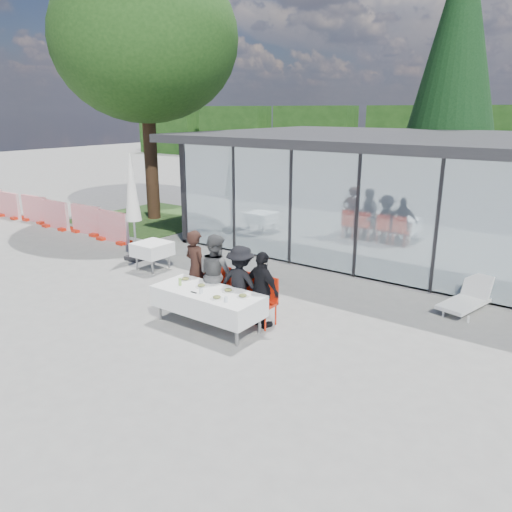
{
  "coord_description": "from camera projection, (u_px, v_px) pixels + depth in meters",
  "views": [
    {
      "loc": [
        6.15,
        -7.19,
        4.15
      ],
      "look_at": [
        -0.0,
        1.2,
        1.08
      ],
      "focal_mm": 35.0,
      "sensor_mm": 36.0,
      "label": 1
    }
  ],
  "objects": [
    {
      "name": "diner_chair_a",
      "position": [
        200.0,
        282.0,
        10.86
      ],
      "size": [
        0.44,
        0.44,
        0.97
      ],
      "color": "red",
      "rests_on": "ground"
    },
    {
      "name": "treeline",
      "position": [
        475.0,
        140.0,
        32.39
      ],
      "size": [
        62.5,
        2.0,
        4.4
      ],
      "color": "#173711",
      "rests_on": "ground"
    },
    {
      "name": "lounger",
      "position": [
        468.0,
        298.0,
        10.69
      ],
      "size": [
        0.89,
        1.43,
        0.72
      ],
      "color": "silver",
      "rests_on": "ground"
    },
    {
      "name": "conifer_tree",
      "position": [
        457.0,
        57.0,
        18.29
      ],
      "size": [
        4.0,
        4.0,
        10.5
      ],
      "color": "#382316",
      "rests_on": "ground"
    },
    {
      "name": "diner_chair_d",
      "position": [
        266.0,
        299.0,
        9.87
      ],
      "size": [
        0.44,
        0.44,
        0.97
      ],
      "color": "red",
      "rests_on": "ground"
    },
    {
      "name": "ground",
      "position": [
        222.0,
        320.0,
        10.22
      ],
      "size": [
        90.0,
        90.0,
        0.0
      ],
      "primitive_type": "plane",
      "color": "gray",
      "rests_on": "ground"
    },
    {
      "name": "diner_b",
      "position": [
        216.0,
        274.0,
        10.36
      ],
      "size": [
        0.99,
        0.99,
        1.71
      ],
      "primitive_type": "imported",
      "rotation": [
        0.0,
        0.0,
        2.92
      ],
      "color": "#535353",
      "rests_on": "ground"
    },
    {
      "name": "dining_table",
      "position": [
        208.0,
        301.0,
        9.78
      ],
      "size": [
        2.26,
        0.96,
        0.75
      ],
      "color": "white",
      "rests_on": "ground"
    },
    {
      "name": "grass_patch",
      "position": [
        154.0,
        218.0,
        19.68
      ],
      "size": [
        5.0,
        5.0,
        0.02
      ],
      "primitive_type": "cube",
      "color": "#385926",
      "rests_on": "ground"
    },
    {
      "name": "juice_bottle",
      "position": [
        180.0,
        282.0,
        9.99
      ],
      "size": [
        0.06,
        0.06,
        0.15
      ],
      "primitive_type": "cylinder",
      "color": "#8AC150",
      "rests_on": "dining_table"
    },
    {
      "name": "construction_barriers",
      "position": [
        33.0,
        211.0,
        18.91
      ],
      "size": [
        11.0,
        0.6,
        1.0
      ],
      "color": "red",
      "rests_on": "ground"
    },
    {
      "name": "plate_b",
      "position": [
        201.0,
        286.0,
        9.91
      ],
      "size": [
        0.24,
        0.24,
        0.07
      ],
      "color": "white",
      "rests_on": "dining_table"
    },
    {
      "name": "spare_table_left",
      "position": [
        152.0,
        249.0,
        13.31
      ],
      "size": [
        0.86,
        0.86,
        0.74
      ],
      "color": "white",
      "rests_on": "ground"
    },
    {
      "name": "drinking_glasses",
      "position": [
        213.0,
        295.0,
        9.35
      ],
      "size": [
        0.75,
        0.14,
        0.1
      ],
      "color": "silver",
      "rests_on": "dining_table"
    },
    {
      "name": "diner_chair_c",
      "position": [
        245.0,
        293.0,
        10.17
      ],
      "size": [
        0.44,
        0.44,
        0.97
      ],
      "color": "red",
      "rests_on": "ground"
    },
    {
      "name": "plate_extra",
      "position": [
        217.0,
        298.0,
        9.29
      ],
      "size": [
        0.24,
        0.24,
        0.07
      ],
      "color": "white",
      "rests_on": "dining_table"
    },
    {
      "name": "plate_a",
      "position": [
        185.0,
        279.0,
        10.29
      ],
      "size": [
        0.24,
        0.24,
        0.07
      ],
      "color": "white",
      "rests_on": "dining_table"
    },
    {
      "name": "plate_d",
      "position": [
        243.0,
        296.0,
        9.37
      ],
      "size": [
        0.24,
        0.24,
        0.07
      ],
      "color": "white",
      "rests_on": "dining_table"
    },
    {
      "name": "market_umbrella",
      "position": [
        132.0,
        194.0,
        13.77
      ],
      "size": [
        0.5,
        0.5,
        3.0
      ],
      "color": "black",
      "rests_on": "ground"
    },
    {
      "name": "pavilion",
      "position": [
        449.0,
        179.0,
        14.79
      ],
      "size": [
        14.8,
        8.8,
        3.44
      ],
      "color": "gray",
      "rests_on": "ground"
    },
    {
      "name": "diner_a",
      "position": [
        196.0,
        269.0,
        10.68
      ],
      "size": [
        0.73,
        0.73,
        1.71
      ],
      "primitive_type": "imported",
      "rotation": [
        0.0,
        0.0,
        2.96
      ],
      "color": "#321C16",
      "rests_on": "ground"
    },
    {
      "name": "diner_chair_b",
      "position": [
        220.0,
        287.0,
        10.54
      ],
      "size": [
        0.44,
        0.44,
        0.97
      ],
      "color": "red",
      "rests_on": "ground"
    },
    {
      "name": "deciduous_tree",
      "position": [
        144.0,
        41.0,
        17.84
      ],
      "size": [
        7.04,
        6.4,
        9.38
      ],
      "color": "#382316",
      "rests_on": "ground"
    },
    {
      "name": "diner_c",
      "position": [
        241.0,
        284.0,
        10.01
      ],
      "size": [
        1.1,
        1.1,
        1.57
      ],
      "primitive_type": "imported",
      "rotation": [
        0.0,
        0.0,
        3.23
      ],
      "color": "black",
      "rests_on": "ground"
    },
    {
      "name": "folded_eyeglasses",
      "position": [
        194.0,
        292.0,
        9.61
      ],
      "size": [
        0.14,
        0.03,
        0.01
      ],
      "primitive_type": "cube",
      "color": "black",
      "rests_on": "dining_table"
    },
    {
      "name": "plate_c",
      "position": [
        228.0,
        290.0,
        9.66
      ],
      "size": [
        0.24,
        0.24,
        0.07
      ],
      "color": "white",
      "rests_on": "dining_table"
    },
    {
      "name": "diner_d",
      "position": [
        262.0,
        290.0,
        9.71
      ],
      "size": [
        1.09,
        1.09,
        1.54
      ],
      "primitive_type": "imported",
      "rotation": [
        0.0,
        0.0,
        2.9
      ],
      "color": "black",
      "rests_on": "ground"
    }
  ]
}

